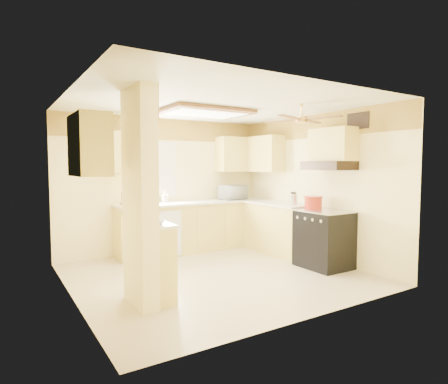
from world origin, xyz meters
TOP-DOWN VIEW (x-y plane):
  - floor at (0.00, 0.00)m, footprint 4.00×4.00m
  - ceiling at (0.00, 0.00)m, footprint 4.00×4.00m
  - wall_back at (0.00, 1.90)m, footprint 4.00×0.00m
  - wall_front at (0.00, -1.90)m, footprint 4.00×0.00m
  - wall_left at (-2.00, 0.00)m, footprint 0.00×3.80m
  - wall_right at (2.00, 0.00)m, footprint 0.00×3.80m
  - wallpaper_border at (0.00, 1.88)m, footprint 4.00×0.02m
  - partition_column at (-1.35, -0.55)m, footprint 0.20×0.70m
  - partition_ledge at (-1.13, -0.55)m, footprint 0.25×0.55m
  - ledge_top at (-1.13, -0.55)m, footprint 0.28×0.58m
  - lower_cabinets_back at (0.50, 1.60)m, footprint 3.00×0.60m
  - lower_cabinets_right at (1.70, 0.60)m, footprint 0.60×1.40m
  - countertop_back at (0.50, 1.59)m, footprint 3.04×0.64m
  - countertop_right at (1.69, 0.60)m, footprint 0.64×1.44m
  - dishwasher_panel at (-0.25, 1.29)m, footprint 0.58×0.02m
  - window at (-0.25, 1.89)m, footprint 0.92×0.02m
  - upper_cab_back_left at (-0.85, 1.72)m, footprint 0.60×0.35m
  - upper_cab_back_right at (1.55, 1.72)m, footprint 0.90×0.35m
  - upper_cab_right at (1.82, 1.25)m, footprint 0.35×1.00m
  - upper_cab_left_wall at (-1.82, -0.25)m, footprint 0.35×0.75m
  - upper_cab_over_stove at (1.82, -0.55)m, footprint 0.35×0.76m
  - stove at (1.67, -0.55)m, footprint 0.68×0.77m
  - range_hood at (1.74, -0.55)m, footprint 0.50×0.76m
  - poster_menu at (-1.24, -0.55)m, footprint 0.02×0.42m
  - poster_nashville at (-1.24, -0.55)m, footprint 0.02×0.42m
  - ceiling_light_panel at (0.10, 0.50)m, footprint 1.35×0.95m
  - ceiling_fan at (1.00, -0.70)m, footprint 1.15×1.15m
  - vent_grate at (1.98, -0.90)m, footprint 0.02×0.40m
  - microwave at (1.34, 1.60)m, footprint 0.54×0.38m
  - bowl at (-1.17, -0.62)m, footprint 0.24×0.24m
  - dutch_oven at (1.71, -0.26)m, footprint 0.31×0.31m
  - kettle at (1.71, 0.22)m, footprint 0.14×0.14m
  - dish_rack at (-0.71, 1.60)m, footprint 0.41×0.31m
  - utensil_crock at (-0.06, 1.75)m, footprint 0.11×0.11m

SIDE VIEW (x-z plane):
  - floor at x=0.00m, z-range 0.00..0.00m
  - dishwasher_panel at x=-0.25m, z-range 0.03..0.83m
  - partition_ledge at x=-1.13m, z-range 0.00..0.90m
  - lower_cabinets_back at x=0.50m, z-range 0.00..0.90m
  - lower_cabinets_right at x=1.70m, z-range 0.00..0.90m
  - stove at x=1.67m, z-range 0.00..0.92m
  - ledge_top at x=-1.13m, z-range 0.90..0.94m
  - countertop_back at x=0.50m, z-range 0.90..0.94m
  - countertop_right at x=1.69m, z-range 0.90..0.94m
  - bowl at x=-1.17m, z-range 0.94..0.99m
  - utensil_crock at x=-0.06m, z-range 0.90..1.13m
  - dutch_oven at x=1.71m, z-range 0.92..1.12m
  - dish_rack at x=-0.71m, z-range 0.91..1.14m
  - kettle at x=1.71m, z-range 0.93..1.15m
  - microwave at x=1.34m, z-range 0.94..1.23m
  - poster_nashville at x=-1.24m, z-range 0.92..1.48m
  - wall_back at x=0.00m, z-range -0.75..3.25m
  - wall_front at x=0.00m, z-range -0.75..3.25m
  - wall_left at x=-2.00m, z-range -0.65..3.15m
  - wall_right at x=2.00m, z-range -0.65..3.15m
  - partition_column at x=-1.35m, z-range 0.00..2.50m
  - window at x=-0.25m, z-range 1.04..2.06m
  - range_hood at x=1.74m, z-range 1.55..1.69m
  - upper_cab_back_left at x=-0.85m, z-range 1.50..2.20m
  - upper_cab_back_right at x=1.55m, z-range 1.50..2.20m
  - upper_cab_right at x=1.82m, z-range 1.50..2.20m
  - upper_cab_left_wall at x=-1.82m, z-range 1.50..2.20m
  - poster_menu at x=-1.24m, z-range 1.57..2.14m
  - upper_cab_over_stove at x=1.82m, z-range 1.69..2.21m
  - ceiling_fan at x=1.00m, z-range 2.16..2.42m
  - wallpaper_border at x=0.00m, z-range 2.10..2.50m
  - vent_grate at x=1.98m, z-range 2.17..2.42m
  - ceiling_light_panel at x=0.10m, z-range 2.42..2.49m
  - ceiling at x=0.00m, z-range 2.50..2.50m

